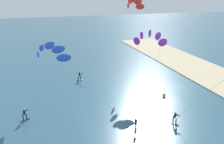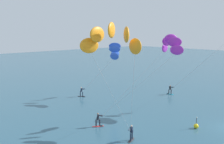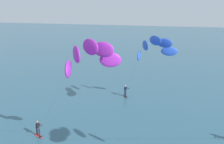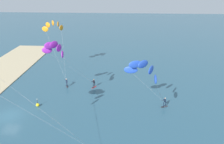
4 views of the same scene
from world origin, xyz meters
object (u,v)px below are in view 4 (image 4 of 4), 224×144
object	(u,v)px
kitesurfer_nearshore	(56,51)
kitesurfer_far_out	(54,28)
marker_buoy	(38,105)
kitesurfer_downwind	(144,71)

from	to	relation	value
kitesurfer_nearshore	kitesurfer_far_out	bearing A→B (deg)	-161.94
kitesurfer_nearshore	marker_buoy	xyz separation A→B (m)	(1.12, -3.57, -8.96)
kitesurfer_nearshore	kitesurfer_far_out	world-z (taller)	kitesurfer_far_out
kitesurfer_far_out	marker_buoy	size ratio (longest dim) A/B	8.52
marker_buoy	kitesurfer_far_out	bearing A→B (deg)	-177.67
kitesurfer_nearshore	kitesurfer_far_out	xyz separation A→B (m)	(-12.68, -4.14, 0.90)
kitesurfer_nearshore	kitesurfer_downwind	size ratio (longest dim) A/B	1.17
kitesurfer_downwind	marker_buoy	xyz separation A→B (m)	(-2.66, -16.77, -7.40)
kitesurfer_nearshore	marker_buoy	size ratio (longest dim) A/B	7.85
kitesurfer_nearshore	kitesurfer_downwind	bearing A→B (deg)	74.01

